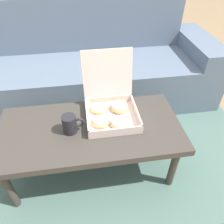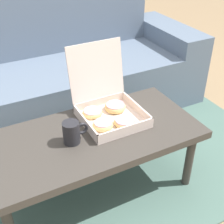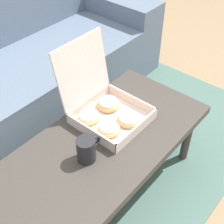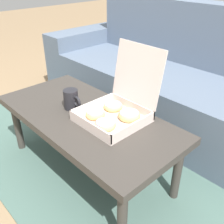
% 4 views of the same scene
% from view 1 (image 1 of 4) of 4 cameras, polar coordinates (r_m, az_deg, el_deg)
% --- Properties ---
extents(ground_plane, '(12.00, 12.00, 0.00)m').
position_cam_1_polar(ground_plane, '(1.61, -5.13, -11.87)').
color(ground_plane, '#937756').
extents(area_rug, '(2.42, 1.74, 0.01)m').
position_cam_1_polar(area_rug, '(1.80, -5.93, -4.29)').
color(area_rug, '#4C6B60').
rests_on(area_rug, ground_plane).
extents(couch, '(2.30, 0.75, 0.85)m').
position_cam_1_polar(couch, '(2.02, -7.49, 11.07)').
color(couch, slate).
rests_on(couch, ground_plane).
extents(coffee_table, '(1.06, 0.51, 0.38)m').
position_cam_1_polar(coffee_table, '(1.30, -5.71, -5.36)').
color(coffee_table, '#3D3833').
rests_on(coffee_table, ground_plane).
extents(pastry_box, '(0.30, 0.36, 0.35)m').
position_cam_1_polar(pastry_box, '(1.31, -0.47, 1.30)').
color(pastry_box, silver).
rests_on(pastry_box, coffee_table).
extents(coffee_mug, '(0.12, 0.08, 0.11)m').
position_cam_1_polar(coffee_mug, '(1.22, -10.86, -3.10)').
color(coffee_mug, '#232328').
rests_on(coffee_mug, coffee_table).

